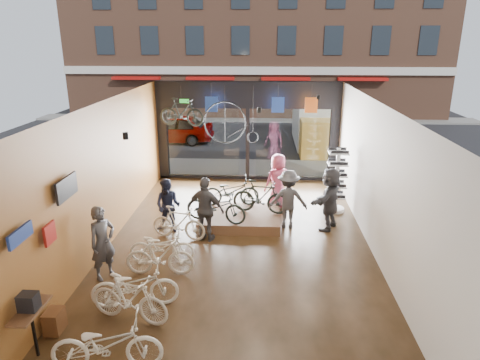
# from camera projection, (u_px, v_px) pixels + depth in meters

# --- Properties ---
(ground_plane) EXTENTS (7.00, 12.00, 0.04)m
(ground_plane) POSITION_uv_depth(u_px,v_px,m) (238.00, 248.00, 11.40)
(ground_plane) COLOR black
(ground_plane) RESTS_ON ground
(ceiling) EXTENTS (7.00, 12.00, 0.04)m
(ceiling) POSITION_uv_depth(u_px,v_px,m) (238.00, 104.00, 10.19)
(ceiling) COLOR black
(ceiling) RESTS_ON ground
(wall_left) EXTENTS (0.04, 12.00, 3.80)m
(wall_left) POSITION_uv_depth(u_px,v_px,m) (102.00, 178.00, 10.99)
(wall_left) COLOR olive
(wall_left) RESTS_ON ground
(wall_right) EXTENTS (0.04, 12.00, 3.80)m
(wall_right) POSITION_uv_depth(u_px,v_px,m) (380.00, 183.00, 10.61)
(wall_right) COLOR beige
(wall_right) RESTS_ON ground
(wall_back) EXTENTS (7.00, 0.04, 3.80)m
(wall_back) POSITION_uv_depth(u_px,v_px,m) (208.00, 339.00, 5.09)
(wall_back) COLOR beige
(wall_back) RESTS_ON ground
(storefront) EXTENTS (7.00, 0.26, 3.80)m
(storefront) POSITION_uv_depth(u_px,v_px,m) (248.00, 131.00, 16.48)
(storefront) COLOR black
(storefront) RESTS_ON ground
(exit_sign) EXTENTS (0.35, 0.06, 0.18)m
(exit_sign) POSITION_uv_depth(u_px,v_px,m) (184.00, 101.00, 16.14)
(exit_sign) COLOR #198C26
(exit_sign) RESTS_ON storefront
(street_road) EXTENTS (30.00, 18.00, 0.02)m
(street_road) POSITION_uv_depth(u_px,v_px,m) (253.00, 132.00, 25.62)
(street_road) COLOR black
(street_road) RESTS_ON ground
(sidewalk_near) EXTENTS (30.00, 2.40, 0.12)m
(sidewalk_near) POSITION_uv_depth(u_px,v_px,m) (249.00, 168.00, 18.20)
(sidewalk_near) COLOR slate
(sidewalk_near) RESTS_ON ground
(sidewalk_far) EXTENTS (30.00, 2.00, 0.12)m
(sidewalk_far) POSITION_uv_depth(u_px,v_px,m) (255.00, 119.00, 29.39)
(sidewalk_far) COLOR slate
(sidewalk_far) RESTS_ON ground
(opposite_building) EXTENTS (26.00, 5.00, 14.00)m
(opposite_building) POSITION_uv_depth(u_px,v_px,m) (257.00, 13.00, 29.58)
(opposite_building) COLOR brown
(opposite_building) RESTS_ON ground
(street_car) EXTENTS (4.38, 1.76, 1.49)m
(street_car) POSITION_uv_depth(u_px,v_px,m) (172.00, 129.00, 22.76)
(street_car) COLOR gray
(street_car) RESTS_ON street_road
(box_truck) EXTENTS (2.24, 6.71, 2.64)m
(box_truck) POSITION_uv_depth(u_px,v_px,m) (319.00, 123.00, 21.23)
(box_truck) COLOR silver
(box_truck) RESTS_ON street_road
(floor_bike_0) EXTENTS (1.92, 0.87, 0.97)m
(floor_bike_0) POSITION_uv_depth(u_px,v_px,m) (107.00, 344.00, 7.08)
(floor_bike_0) COLOR beige
(floor_bike_0) RESTS_ON ground_plane
(floor_bike_1) EXTENTS (1.73, 0.87, 1.00)m
(floor_bike_1) POSITION_uv_depth(u_px,v_px,m) (129.00, 298.00, 8.30)
(floor_bike_1) COLOR beige
(floor_bike_1) RESTS_ON ground_plane
(floor_bike_2) EXTENTS (1.87, 0.92, 0.94)m
(floor_bike_2) POSITION_uv_depth(u_px,v_px,m) (135.00, 286.00, 8.78)
(floor_bike_2) COLOR beige
(floor_bike_2) RESTS_ON ground_plane
(floor_bike_3) EXTENTS (1.62, 0.51, 0.97)m
(floor_bike_3) POSITION_uv_depth(u_px,v_px,m) (160.00, 256.00, 9.97)
(floor_bike_3) COLOR beige
(floor_bike_3) RESTS_ON ground_plane
(floor_bike_4) EXTENTS (1.62, 0.64, 0.84)m
(floor_bike_4) POSITION_uv_depth(u_px,v_px,m) (162.00, 246.00, 10.56)
(floor_bike_4) COLOR beige
(floor_bike_4) RESTS_ON ground_plane
(floor_bike_5) EXTENTS (1.64, 0.82, 0.95)m
(floor_bike_5) POSITION_uv_depth(u_px,v_px,m) (178.00, 223.00, 11.78)
(floor_bike_5) COLOR beige
(floor_bike_5) RESTS_ON ground_plane
(display_platform) EXTENTS (2.40, 1.80, 0.30)m
(display_platform) POSITION_uv_depth(u_px,v_px,m) (240.00, 218.00, 12.89)
(display_platform) COLOR #4C3822
(display_platform) RESTS_ON ground_plane
(display_bike_left) EXTENTS (1.91, 1.10, 0.95)m
(display_bike_left) POSITION_uv_depth(u_px,v_px,m) (216.00, 206.00, 12.15)
(display_bike_left) COLOR black
(display_bike_left) RESTS_ON display_platform
(display_bike_mid) EXTENTS (1.76, 0.78, 1.02)m
(display_bike_mid) POSITION_uv_depth(u_px,v_px,m) (261.00, 197.00, 12.77)
(display_bike_mid) COLOR black
(display_bike_mid) RESTS_ON display_platform
(display_bike_right) EXTENTS (1.81, 0.77, 0.93)m
(display_bike_right) POSITION_uv_depth(u_px,v_px,m) (231.00, 191.00, 13.37)
(display_bike_right) COLOR black
(display_bike_right) RESTS_ON display_platform
(customer_0) EXTENTS (0.72, 0.77, 1.76)m
(customer_0) POSITION_uv_depth(u_px,v_px,m) (103.00, 243.00, 9.73)
(customer_0) COLOR #3F3F44
(customer_0) RESTS_ON ground_plane
(customer_1) EXTENTS (0.86, 0.72, 1.56)m
(customer_1) POSITION_uv_depth(u_px,v_px,m) (168.00, 206.00, 12.16)
(customer_1) COLOR #161C33
(customer_1) RESTS_ON ground_plane
(customer_2) EXTENTS (1.15, 0.76, 1.82)m
(customer_2) POSITION_uv_depth(u_px,v_px,m) (206.00, 210.00, 11.56)
(customer_2) COLOR #3F3F44
(customer_2) RESTS_ON ground_plane
(customer_3) EXTENTS (1.13, 0.66, 1.74)m
(customer_3) POSITION_uv_depth(u_px,v_px,m) (288.00, 199.00, 12.40)
(customer_3) COLOR #3F3F44
(customer_3) RESTS_ON ground_plane
(customer_4) EXTENTS (1.05, 0.90, 1.81)m
(customer_4) POSITION_uv_depth(u_px,v_px,m) (278.00, 181.00, 13.87)
(customer_4) COLOR #CC4C72
(customer_4) RESTS_ON ground_plane
(customer_5) EXTENTS (1.30, 1.76, 1.85)m
(customer_5) POSITION_uv_depth(u_px,v_px,m) (330.00, 199.00, 12.31)
(customer_5) COLOR #3F3F44
(customer_5) RESTS_ON ground_plane
(sunglasses_rack) EXTENTS (0.75, 0.68, 2.09)m
(sunglasses_rack) POSITION_uv_depth(u_px,v_px,m) (337.00, 180.00, 13.52)
(sunglasses_rack) COLOR white
(sunglasses_rack) RESTS_ON ground_plane
(wall_merch) EXTENTS (0.40, 2.40, 2.60)m
(wall_merch) POSITION_uv_depth(u_px,v_px,m) (44.00, 268.00, 7.85)
(wall_merch) COLOR navy
(wall_merch) RESTS_ON wall_left
(penny_farthing) EXTENTS (1.84, 0.06, 1.47)m
(penny_farthing) POSITION_uv_depth(u_px,v_px,m) (234.00, 124.00, 14.79)
(penny_farthing) COLOR black
(penny_farthing) RESTS_ON ceiling
(hung_bike) EXTENTS (1.64, 0.76, 0.95)m
(hung_bike) POSITION_uv_depth(u_px,v_px,m) (182.00, 112.00, 14.57)
(hung_bike) COLOR black
(hung_bike) RESTS_ON ceiling
(jersey_left) EXTENTS (0.45, 0.03, 0.55)m
(jersey_left) POSITION_uv_depth(u_px,v_px,m) (211.00, 104.00, 15.43)
(jersey_left) COLOR #1E3F99
(jersey_left) RESTS_ON ceiling
(jersey_mid) EXTENTS (0.45, 0.03, 0.55)m
(jersey_mid) POSITION_uv_depth(u_px,v_px,m) (278.00, 105.00, 15.31)
(jersey_mid) COLOR #1E3F99
(jersey_mid) RESTS_ON ceiling
(jersey_right) EXTENTS (0.45, 0.03, 0.55)m
(jersey_right) POSITION_uv_depth(u_px,v_px,m) (311.00, 105.00, 15.24)
(jersey_right) COLOR #CC5919
(jersey_right) RESTS_ON ceiling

